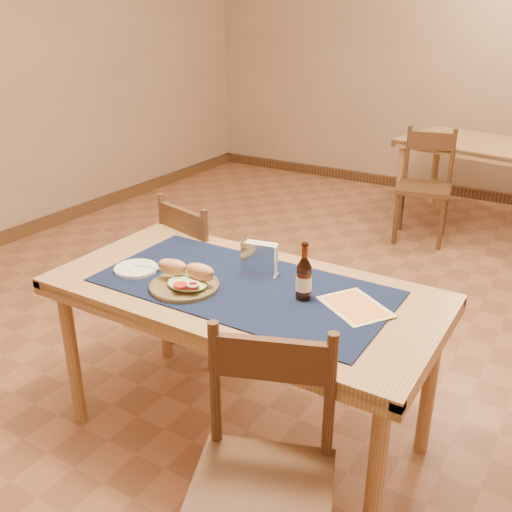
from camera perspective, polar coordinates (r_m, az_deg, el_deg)
The scene contains 14 objects.
room at distance 2.82m, azimuth 7.71°, elevation 15.23°, with size 6.04×7.04×2.84m.
main_table at distance 2.37m, azimuth -1.27°, elevation -4.88°, with size 1.60×0.80×0.75m.
placemat at distance 2.33m, azimuth -1.29°, elevation -3.02°, with size 1.20×0.60×0.01m, color #0E1933.
baseboard at distance 3.29m, azimuth 6.45°, elevation -8.74°, with size 6.00×7.00×0.10m.
back_table at distance 5.34m, azimuth 23.59°, elevation 9.25°, with size 1.82×1.16×0.75m.
chair_main_far at distance 3.13m, azimuth -4.89°, elevation -1.61°, with size 0.51×0.51×0.91m.
chair_main_near at distance 1.86m, azimuth 0.71°, elevation -21.33°, with size 0.55×0.55×0.92m.
chair_back_near at distance 4.95m, azimuth 16.53°, elevation 6.92°, with size 0.49×0.49×0.91m.
sandwich_plate at distance 2.31m, azimuth -7.06°, elevation -2.55°, with size 0.28×0.28×0.11m.
side_plate at distance 2.51m, azimuth -11.91°, elevation -1.22°, with size 0.19×0.19×0.02m.
fork at distance 2.50m, azimuth -10.68°, elevation -1.09°, with size 0.12×0.04×0.00m.
beer_bottle at distance 2.20m, azimuth 4.80°, elevation -2.27°, with size 0.06×0.06×0.23m.
napkin_holder at distance 2.40m, azimuth 0.35°, elevation -0.36°, with size 0.17×0.09×0.14m.
menu_card at distance 2.19m, azimuth 9.90°, elevation -4.99°, with size 0.33×0.30×0.01m.
Camera 1 is at (1.13, -2.55, 1.78)m, focal length 40.00 mm.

